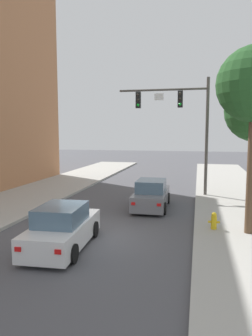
{
  "coord_description": "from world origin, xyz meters",
  "views": [
    {
      "loc": [
        4.1,
        -11.69,
        4.2
      ],
      "look_at": [
        -0.25,
        7.22,
        2.0
      ],
      "focal_mm": 33.7,
      "sensor_mm": 36.0,
      "label": 1
    }
  ],
  "objects_px": {
    "traffic_signal_mast": "(182,115)",
    "fire_hydrant": "(214,221)",
    "car_lead_grey": "(151,195)",
    "car_following_white": "(63,228)"
  },
  "relations": [
    {
      "from": "traffic_signal_mast",
      "to": "fire_hydrant",
      "type": "xyz_separation_m",
      "value": [
        1.82,
        -7.5,
        -4.8
      ]
    },
    {
      "from": "traffic_signal_mast",
      "to": "car_lead_grey",
      "type": "distance_m",
      "value": 6.11
    },
    {
      "from": "traffic_signal_mast",
      "to": "fire_hydrant",
      "type": "relative_size",
      "value": 10.42
    },
    {
      "from": "car_lead_grey",
      "to": "car_following_white",
      "type": "bearing_deg",
      "value": -108.39
    },
    {
      "from": "car_following_white",
      "to": "fire_hydrant",
      "type": "relative_size",
      "value": 6.01
    },
    {
      "from": "car_lead_grey",
      "to": "fire_hydrant",
      "type": "xyz_separation_m",
      "value": [
        3.2,
        -3.71,
        -0.22
      ]
    },
    {
      "from": "fire_hydrant",
      "to": "car_lead_grey",
      "type": "bearing_deg",
      "value": 130.78
    },
    {
      "from": "car_lead_grey",
      "to": "fire_hydrant",
      "type": "relative_size",
      "value": 5.93
    },
    {
      "from": "traffic_signal_mast",
      "to": "car_lead_grey",
      "type": "height_order",
      "value": "traffic_signal_mast"
    },
    {
      "from": "traffic_signal_mast",
      "to": "car_lead_grey",
      "type": "bearing_deg",
      "value": -109.89
    }
  ]
}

